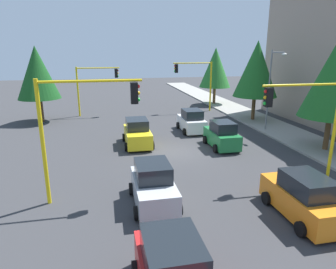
{
  "coord_description": "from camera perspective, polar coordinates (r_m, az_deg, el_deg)",
  "views": [
    {
      "loc": [
        19.66,
        -4.65,
        6.93
      ],
      "look_at": [
        -0.4,
        -0.45,
        1.2
      ],
      "focal_mm": 32.15,
      "sensor_mm": 36.0,
      "label": 1
    }
  ],
  "objects": [
    {
      "name": "ground_plane",
      "position": [
        21.36,
        1.41,
        -3.32
      ],
      "size": [
        120.0,
        120.0,
        0.0
      ],
      "primitive_type": "plane",
      "color": "#353538"
    },
    {
      "name": "sidewalk_kerb",
      "position": [
        29.74,
        19.19,
        1.41
      ],
      "size": [
        80.0,
        4.0,
        0.15
      ],
      "primitive_type": "cube",
      "color": "gray",
      "rests_on": "ground"
    },
    {
      "name": "lane_arrow_near",
      "position": [
        10.81,
        -0.3,
        -24.17
      ],
      "size": [
        2.4,
        1.1,
        1.1
      ],
      "color": "silver",
      "rests_on": "ground"
    },
    {
      "name": "traffic_signal_near_right",
      "position": [
        13.99,
        -15.96,
        3.33
      ],
      "size": [
        0.36,
        4.59,
        5.8
      ],
      "color": "yellow",
      "rests_on": "ground"
    },
    {
      "name": "traffic_signal_far_left",
      "position": [
        35.33,
        5.35,
        10.87
      ],
      "size": [
        0.36,
        4.59,
        5.72
      ],
      "color": "yellow",
      "rests_on": "ground"
    },
    {
      "name": "traffic_signal_near_left",
      "position": [
        17.39,
        24.84,
        3.92
      ],
      "size": [
        0.36,
        4.59,
        5.4
      ],
      "color": "yellow",
      "rests_on": "ground"
    },
    {
      "name": "traffic_signal_far_right",
      "position": [
        33.82,
        -13.65,
        9.81
      ],
      "size": [
        0.36,
        4.59,
        5.29
      ],
      "color": "yellow",
      "rests_on": "ground"
    },
    {
      "name": "street_lamp_curbside",
      "position": [
        27.2,
        19.11,
        9.33
      ],
      "size": [
        2.15,
        0.28,
        7.0
      ],
      "color": "slate",
      "rests_on": "ground"
    },
    {
      "name": "tree_roadside_mid",
      "position": [
        31.35,
        16.41,
        11.82
      ],
      "size": [
        4.32,
        4.32,
        7.9
      ],
      "color": "brown",
      "rests_on": "ground"
    },
    {
      "name": "tree_roadside_far",
      "position": [
        40.29,
        8.96,
        12.42
      ],
      "size": [
        4.02,
        4.02,
        7.34
      ],
      "color": "brown",
      "rests_on": "ground"
    },
    {
      "name": "tree_opposite_side",
      "position": [
        32.35,
        -23.55,
        10.7
      ],
      "size": [
        4.06,
        4.06,
        7.42
      ],
      "color": "brown",
      "rests_on": "ground"
    },
    {
      "name": "tree_roadside_near",
      "position": [
        23.33,
        29.14,
        9.43
      ],
      "size": [
        4.33,
        4.33,
        7.91
      ],
      "color": "brown",
      "rests_on": "ground"
    },
    {
      "name": "car_green",
      "position": [
        22.47,
        10.18,
        -0.21
      ],
      "size": [
        3.61,
        1.96,
        1.98
      ],
      "color": "#1E7238",
      "rests_on": "ground"
    },
    {
      "name": "car_yellow",
      "position": [
        22.82,
        -5.83,
        0.21
      ],
      "size": [
        4.01,
        2.11,
        1.98
      ],
      "color": "yellow",
      "rests_on": "ground"
    },
    {
      "name": "car_orange",
      "position": [
        14.25,
        24.28,
        -10.9
      ],
      "size": [
        4.16,
        2.03,
        1.98
      ],
      "color": "orange",
      "rests_on": "ground"
    },
    {
      "name": "car_white",
      "position": [
        26.64,
        4.48,
        2.48
      ],
      "size": [
        3.78,
        2.05,
        1.98
      ],
      "color": "white",
      "rests_on": "ground"
    },
    {
      "name": "car_silver",
      "position": [
        14.12,
        -2.8,
        -9.69
      ],
      "size": [
        3.8,
        2.07,
        1.98
      ],
      "color": "#B2B5BA",
      "rests_on": "ground"
    }
  ]
}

